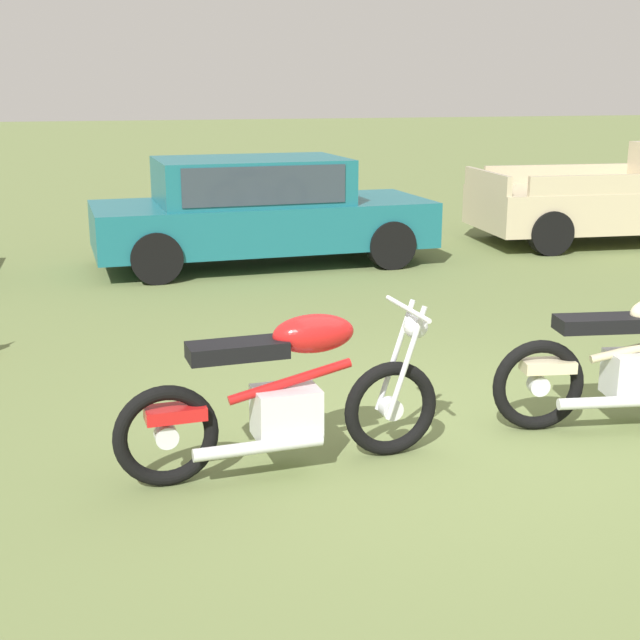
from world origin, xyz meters
TOP-DOWN VIEW (x-y plane):
  - ground_plane at (0.00, 0.00)m, footprint 120.00×120.00m
  - motorcycle_red at (-1.30, -0.22)m, footprint 2.10×0.64m
  - motorcycle_cream at (1.25, -0.21)m, footprint 2.02×0.68m
  - car_teal at (-0.01, 6.28)m, footprint 4.49×1.90m

SIDE VIEW (x-z plane):
  - ground_plane at x=0.00m, z-range 0.00..0.00m
  - motorcycle_cream at x=1.25m, z-range -0.03..0.99m
  - motorcycle_red at x=-1.30m, z-range -0.01..1.00m
  - car_teal at x=-0.01m, z-range 0.08..1.51m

